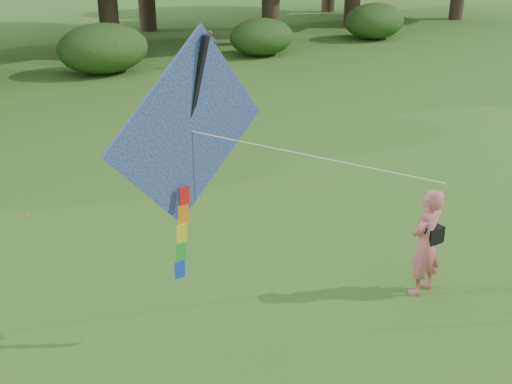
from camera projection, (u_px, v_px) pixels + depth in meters
ground at (385, 314)px, 9.51m from camera, size 100.00×100.00×0.00m
man_kite_flyer at (425, 242)px, 9.76m from camera, size 0.69×0.50×1.73m
bystander_right at (209, 49)px, 25.33m from camera, size 0.93×0.73×1.47m
crossbody_bag at (433, 234)px, 9.75m from camera, size 0.43×0.20×0.70m
flying_kite at (190, 134)px, 7.88m from camera, size 5.00×1.41×3.33m
shrub_band at (5, 63)px, 22.13m from camera, size 39.15×3.22×1.88m
fallen_leaves at (382, 223)px, 12.38m from camera, size 8.52×11.37×0.01m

